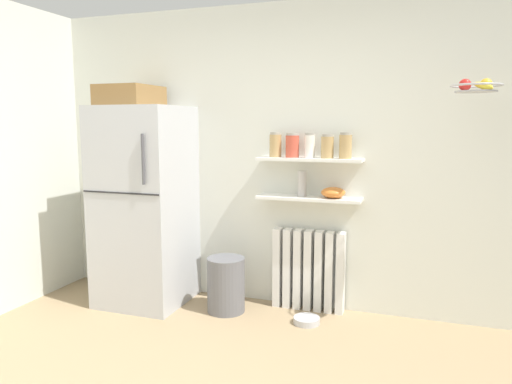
{
  "coord_description": "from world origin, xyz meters",
  "views": [
    {
      "loc": [
        1.08,
        -2.0,
        1.6
      ],
      "look_at": [
        -0.16,
        1.6,
        1.05
      ],
      "focal_mm": 33.8,
      "sensor_mm": 36.0,
      "label": 1
    }
  ],
  "objects_px": {
    "radiator": "(308,270)",
    "storage_jar_4": "(346,146)",
    "storage_jar_3": "(327,146)",
    "pet_food_bowl": "(307,320)",
    "refrigerator": "(144,201)",
    "storage_jar_0": "(275,145)",
    "vase": "(302,184)",
    "shelf_bowl": "(333,193)",
    "storage_jar_2": "(310,145)",
    "hanging_fruit_basket": "(477,86)",
    "storage_jar_1": "(292,145)",
    "trash_bin": "(226,285)"
  },
  "relations": [
    {
      "from": "radiator",
      "to": "storage_jar_4",
      "type": "relative_size",
      "value": 3.3
    },
    {
      "from": "storage_jar_3",
      "to": "pet_food_bowl",
      "type": "bearing_deg",
      "value": -107.28
    },
    {
      "from": "refrigerator",
      "to": "storage_jar_4",
      "type": "relative_size",
      "value": 9.12
    },
    {
      "from": "storage_jar_0",
      "to": "pet_food_bowl",
      "type": "bearing_deg",
      "value": -38.13
    },
    {
      "from": "storage_jar_3",
      "to": "vase",
      "type": "distance_m",
      "value": 0.38
    },
    {
      "from": "storage_jar_4",
      "to": "shelf_bowl",
      "type": "bearing_deg",
      "value": 180.0
    },
    {
      "from": "storage_jar_2",
      "to": "shelf_bowl",
      "type": "height_order",
      "value": "storage_jar_2"
    },
    {
      "from": "storage_jar_4",
      "to": "hanging_fruit_basket",
      "type": "xyz_separation_m",
      "value": [
        0.91,
        -0.29,
        0.42
      ]
    },
    {
      "from": "radiator",
      "to": "storage_jar_3",
      "type": "xyz_separation_m",
      "value": [
        0.15,
        -0.03,
        1.06
      ]
    },
    {
      "from": "storage_jar_4",
      "to": "radiator",
      "type": "bearing_deg",
      "value": 174.16
    },
    {
      "from": "storage_jar_4",
      "to": "storage_jar_1",
      "type": "bearing_deg",
      "value": 180.0
    },
    {
      "from": "radiator",
      "to": "storage_jar_3",
      "type": "distance_m",
      "value": 1.07
    },
    {
      "from": "refrigerator",
      "to": "vase",
      "type": "height_order",
      "value": "refrigerator"
    },
    {
      "from": "storage_jar_0",
      "to": "vase",
      "type": "height_order",
      "value": "storage_jar_0"
    },
    {
      "from": "storage_jar_3",
      "to": "trash_bin",
      "type": "xyz_separation_m",
      "value": [
        -0.8,
        -0.25,
        -1.18
      ]
    },
    {
      "from": "storage_jar_0",
      "to": "storage_jar_3",
      "type": "relative_size",
      "value": 1.07
    },
    {
      "from": "storage_jar_0",
      "to": "storage_jar_2",
      "type": "relative_size",
      "value": 1.01
    },
    {
      "from": "refrigerator",
      "to": "storage_jar_1",
      "type": "distance_m",
      "value": 1.4
    },
    {
      "from": "shelf_bowl",
      "to": "pet_food_bowl",
      "type": "height_order",
      "value": "shelf_bowl"
    },
    {
      "from": "storage_jar_1",
      "to": "hanging_fruit_basket",
      "type": "xyz_separation_m",
      "value": [
        1.35,
        -0.29,
        0.43
      ]
    },
    {
      "from": "refrigerator",
      "to": "hanging_fruit_basket",
      "type": "bearing_deg",
      "value": -0.93
    },
    {
      "from": "radiator",
      "to": "storage_jar_3",
      "type": "relative_size",
      "value": 3.55
    },
    {
      "from": "storage_jar_1",
      "to": "trash_bin",
      "type": "height_order",
      "value": "storage_jar_1"
    },
    {
      "from": "radiator",
      "to": "storage_jar_0",
      "type": "bearing_deg",
      "value": -174.16
    },
    {
      "from": "storage_jar_1",
      "to": "trash_bin",
      "type": "bearing_deg",
      "value": -153.67
    },
    {
      "from": "storage_jar_1",
      "to": "shelf_bowl",
      "type": "xyz_separation_m",
      "value": [
        0.35,
        -0.0,
        -0.38
      ]
    },
    {
      "from": "radiator",
      "to": "pet_food_bowl",
      "type": "relative_size",
      "value": 3.26
    },
    {
      "from": "hanging_fruit_basket",
      "to": "storage_jar_2",
      "type": "bearing_deg",
      "value": 166.53
    },
    {
      "from": "storage_jar_4",
      "to": "pet_food_bowl",
      "type": "bearing_deg",
      "value": -130.01
    },
    {
      "from": "refrigerator",
      "to": "pet_food_bowl",
      "type": "relative_size",
      "value": 9.02
    },
    {
      "from": "storage_jar_0",
      "to": "hanging_fruit_basket",
      "type": "distance_m",
      "value": 1.58
    },
    {
      "from": "storage_jar_0",
      "to": "storage_jar_1",
      "type": "height_order",
      "value": "storage_jar_0"
    },
    {
      "from": "radiator",
      "to": "storage_jar_0",
      "type": "relative_size",
      "value": 3.33
    },
    {
      "from": "storage_jar_0",
      "to": "vase",
      "type": "distance_m",
      "value": 0.4
    },
    {
      "from": "storage_jar_2",
      "to": "storage_jar_3",
      "type": "xyz_separation_m",
      "value": [
        0.15,
        -0.0,
        -0.01
      ]
    },
    {
      "from": "storage_jar_0",
      "to": "trash_bin",
      "type": "height_order",
      "value": "storage_jar_0"
    },
    {
      "from": "storage_jar_2",
      "to": "trash_bin",
      "type": "distance_m",
      "value": 1.37
    },
    {
      "from": "storage_jar_2",
      "to": "storage_jar_3",
      "type": "bearing_deg",
      "value": -0.0
    },
    {
      "from": "vase",
      "to": "radiator",
      "type": "bearing_deg",
      "value": 26.69
    },
    {
      "from": "vase",
      "to": "refrigerator",
      "type": "bearing_deg",
      "value": -169.85
    },
    {
      "from": "refrigerator",
      "to": "storage_jar_0",
      "type": "height_order",
      "value": "refrigerator"
    },
    {
      "from": "storage_jar_4",
      "to": "hanging_fruit_basket",
      "type": "height_order",
      "value": "hanging_fruit_basket"
    },
    {
      "from": "storage_jar_2",
      "to": "storage_jar_4",
      "type": "distance_m",
      "value": 0.29
    },
    {
      "from": "storage_jar_0",
      "to": "pet_food_bowl",
      "type": "distance_m",
      "value": 1.46
    },
    {
      "from": "trash_bin",
      "to": "storage_jar_2",
      "type": "bearing_deg",
      "value": 20.98
    },
    {
      "from": "storage_jar_4",
      "to": "trash_bin",
      "type": "xyz_separation_m",
      "value": [
        -0.94,
        -0.25,
        -1.18
      ]
    },
    {
      "from": "trash_bin",
      "to": "hanging_fruit_basket",
      "type": "height_order",
      "value": "hanging_fruit_basket"
    },
    {
      "from": "storage_jar_3",
      "to": "storage_jar_4",
      "type": "height_order",
      "value": "storage_jar_4"
    },
    {
      "from": "storage_jar_0",
      "to": "hanging_fruit_basket",
      "type": "relative_size",
      "value": 0.62
    },
    {
      "from": "storage_jar_4",
      "to": "pet_food_bowl",
      "type": "distance_m",
      "value": 1.44
    }
  ]
}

